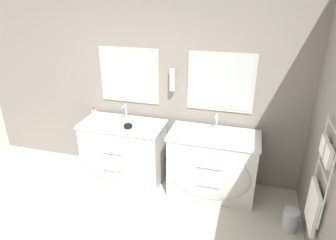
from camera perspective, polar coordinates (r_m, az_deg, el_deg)
name	(u,v)px	position (r m, az deg, el deg)	size (l,w,h in m)	color
wall_back	(159,87)	(4.11, -1.70, 6.34)	(5.54, 0.15, 2.60)	gray
vanity_left	(123,152)	(4.27, -8.55, -5.99)	(1.14, 0.63, 0.86)	silver
vanity_right	(212,165)	(3.97, 8.38, -8.44)	(1.14, 0.63, 0.86)	silver
faucet_left	(126,112)	(4.17, -8.05, 1.52)	(0.17, 0.14, 0.22)	silver
faucet_right	(216,122)	(3.87, 9.20, -0.39)	(0.17, 0.14, 0.22)	silver
toiletry_bottle	(94,116)	(4.14, -13.85, 0.79)	(0.06, 0.06, 0.22)	silver
amenity_bowl	(128,126)	(3.93, -7.61, -1.09)	(0.12, 0.12, 0.07)	black
waste_bin	(291,220)	(3.83, 22.31, -17.14)	(0.18, 0.18, 0.26)	#B7B7BC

